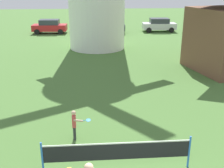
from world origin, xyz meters
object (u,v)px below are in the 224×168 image
parked_car_green (215,25)px  parked_car_red (50,26)px  parked_car_black (106,26)px  tennis_net (117,152)px  player_far (75,123)px  parked_car_silver (159,25)px

parked_car_green → parked_car_red: bearing=177.9°
parked_car_red → parked_car_black: same height
tennis_net → parked_car_black: bearing=87.4°
player_far → parked_car_black: bearing=83.9°
player_far → parked_car_red: size_ratio=0.29×
parked_car_red → parked_car_green: 19.30m
parked_car_silver → parked_car_green: same height
parked_car_red → parked_car_black: (6.49, -0.29, 0.00)m
tennis_net → parked_car_red: bearing=102.0°
player_far → parked_car_green: parked_car_green is taller
parked_car_red → parked_car_green: bearing=-2.1°
tennis_net → parked_car_black: size_ratio=1.04×
parked_car_green → tennis_net: bearing=-119.5°
player_far → parked_car_silver: 25.21m
tennis_net → parked_car_silver: bearing=73.7°
parked_car_silver → parked_car_green: bearing=-8.3°
tennis_net → parked_car_silver: (7.46, 25.57, 0.13)m
parked_car_black → parked_car_green: bearing=-1.8°
tennis_net → parked_car_green: parked_car_green is taller
parked_car_silver → parked_car_green: size_ratio=0.90×
tennis_net → parked_car_black: 25.07m
parked_car_black → parked_car_green: size_ratio=0.99×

